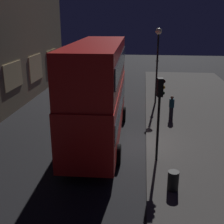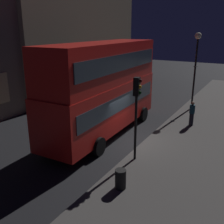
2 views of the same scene
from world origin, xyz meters
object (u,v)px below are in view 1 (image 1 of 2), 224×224
(pedestrian, at_px, (171,107))
(litter_bin, at_px, (173,181))
(traffic_light_near_kerb, at_px, (160,103))
(double_decker_bus, at_px, (98,89))
(street_lamp, at_px, (158,50))

(pedestrian, bearing_deg, litter_bin, -66.72)
(traffic_light_near_kerb, height_order, pedestrian, traffic_light_near_kerb)
(double_decker_bus, xyz_separation_m, pedestrian, (3.86, -4.44, -2.11))
(litter_bin, bearing_deg, pedestrian, -4.27)
(pedestrian, relative_size, litter_bin, 1.99)
(street_lamp, xyz_separation_m, pedestrian, (-3.92, -0.93, -3.39))
(pedestrian, bearing_deg, double_decker_bus, -111.51)
(litter_bin, bearing_deg, traffic_light_near_kerb, 12.11)
(double_decker_bus, relative_size, litter_bin, 12.34)
(traffic_light_near_kerb, xyz_separation_m, street_lamp, (10.11, -0.27, 1.30))
(street_lamp, relative_size, pedestrian, 3.63)
(street_lamp, distance_m, pedestrian, 5.27)
(double_decker_bus, distance_m, pedestrian, 6.25)
(double_decker_bus, xyz_separation_m, traffic_light_near_kerb, (-2.33, -3.25, -0.02))
(litter_bin, bearing_deg, street_lamp, 1.25)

